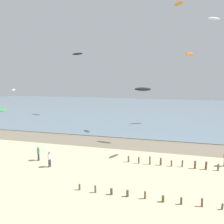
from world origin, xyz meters
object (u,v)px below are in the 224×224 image
object	(u,v)px
kite_aloft_1	(77,54)
kite_aloft_2	(143,89)
kite_aloft_3	(13,90)
kite_aloft_5	(214,19)
kite_aloft_0	(189,54)
person_left_flank	(49,159)
person_far_down_beach	(38,153)
kite_aloft_6	(179,4)

from	to	relation	value
kite_aloft_1	kite_aloft_2	bearing A→B (deg)	154.12
kite_aloft_2	kite_aloft_3	distance (m)	23.71
kite_aloft_3	kite_aloft_5	size ratio (longest dim) A/B	0.69
kite_aloft_0	kite_aloft_5	xyz separation A→B (m)	(5.84, 21.80, 9.00)
person_left_flank	kite_aloft_1	world-z (taller)	kite_aloft_1
kite_aloft_5	kite_aloft_0	bearing A→B (deg)	-137.86
person_far_down_beach	kite_aloft_2	bearing A→B (deg)	45.05
kite_aloft_0	kite_aloft_3	distance (m)	30.59
person_left_flank	kite_aloft_5	bearing A→B (deg)	55.49
kite_aloft_3	kite_aloft_5	distance (m)	41.00
kite_aloft_0	kite_aloft_6	size ratio (longest dim) A/B	0.92
kite_aloft_1	kite_aloft_5	xyz separation A→B (m)	(31.08, -3.86, 5.55)
person_far_down_beach	kite_aloft_0	distance (m)	21.05
kite_aloft_0	kite_aloft_6	bearing A→B (deg)	27.52
kite_aloft_1	kite_aloft_6	bearing A→B (deg)	173.92
kite_aloft_1	kite_aloft_5	distance (m)	31.81
kite_aloft_1	kite_aloft_2	size ratio (longest dim) A/B	1.44
kite_aloft_1	person_left_flank	bearing A→B (deg)	129.79
kite_aloft_5	kite_aloft_6	xyz separation A→B (m)	(-7.04, -8.78, 0.67)
person_far_down_beach	kite_aloft_5	distance (m)	41.25
person_far_down_beach	kite_aloft_2	size ratio (longest dim) A/B	0.68
person_far_down_beach	kite_aloft_0	size ratio (longest dim) A/B	0.86
kite_aloft_1	kite_aloft_3	xyz separation A→B (m)	(-4.30, -19.32, -8.26)
kite_aloft_1	kite_aloft_6	distance (m)	27.86
kite_aloft_1	person_far_down_beach	bearing A→B (deg)	126.81
person_far_down_beach	kite_aloft_0	xyz separation A→B (m)	(16.61, 6.19, 11.34)
kite_aloft_0	kite_aloft_1	distance (m)	36.16
person_left_flank	kite_aloft_2	size ratio (longest dim) A/B	0.68
kite_aloft_1	kite_aloft_0	bearing A→B (deg)	156.18
kite_aloft_1	kite_aloft_3	distance (m)	21.45
kite_aloft_1	kite_aloft_2	xyz separation A→B (m)	(19.34, -21.13, -7.76)
kite_aloft_2	kite_aloft_5	size ratio (longest dim) A/B	0.82
kite_aloft_2	kite_aloft_6	xyz separation A→B (m)	(4.70, 8.49, 13.97)
kite_aloft_2	kite_aloft_6	bearing A→B (deg)	-110.23
kite_aloft_6	kite_aloft_0	bearing A→B (deg)	147.61
kite_aloft_3	kite_aloft_5	bearing A→B (deg)	-104.11
kite_aloft_0	kite_aloft_6	xyz separation A→B (m)	(-1.20, 13.02, 9.67)
kite_aloft_0	kite_aloft_1	xyz separation A→B (m)	(-25.24, 25.66, 3.45)
kite_aloft_1	kite_aloft_3	bearing A→B (deg)	99.12
kite_aloft_0	kite_aloft_3	size ratio (longest dim) A/B	0.95
person_left_flank	kite_aloft_5	world-z (taller)	kite_aloft_5
person_far_down_beach	kite_aloft_6	xyz separation A→B (m)	(15.41, 19.21, 21.01)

